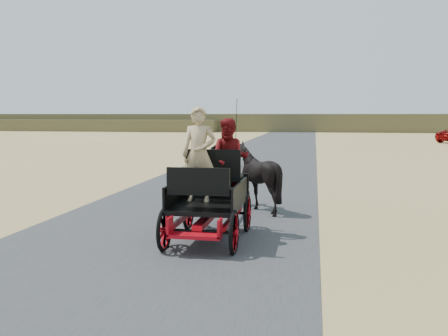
% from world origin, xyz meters
% --- Properties ---
extents(ground, '(140.00, 140.00, 0.00)m').
position_xyz_m(ground, '(0.00, 0.00, 0.00)').
color(ground, tan).
extents(road, '(6.00, 140.00, 0.01)m').
position_xyz_m(road, '(0.00, 0.00, 0.01)').
color(road, '#38383A').
rests_on(road, ground).
extents(ridge_far, '(140.00, 6.00, 2.40)m').
position_xyz_m(ridge_far, '(0.00, 62.00, 1.20)').
color(ridge_far, brown).
rests_on(ridge_far, ground).
extents(ridge_near, '(40.00, 4.00, 1.60)m').
position_xyz_m(ridge_near, '(-30.00, 58.00, 0.80)').
color(ridge_near, brown).
rests_on(ridge_near, ground).
extents(carriage, '(1.30, 2.40, 0.72)m').
position_xyz_m(carriage, '(0.93, 1.84, 0.36)').
color(carriage, black).
rests_on(carriage, ground).
extents(horse_left, '(0.91, 2.01, 1.70)m').
position_xyz_m(horse_left, '(0.38, 4.84, 0.85)').
color(horse_left, black).
rests_on(horse_left, ground).
extents(horse_right, '(1.37, 1.54, 1.70)m').
position_xyz_m(horse_right, '(1.48, 4.84, 0.85)').
color(horse_right, black).
rests_on(horse_right, ground).
extents(driver_man, '(0.66, 0.43, 1.80)m').
position_xyz_m(driver_man, '(0.73, 1.89, 1.62)').
color(driver_man, tan).
rests_on(driver_man, carriage).
extents(passenger_woman, '(0.77, 0.60, 1.58)m').
position_xyz_m(passenger_woman, '(1.23, 2.44, 1.51)').
color(passenger_woman, '#660C0F').
rests_on(passenger_woman, carriage).
extents(pedestrian, '(1.09, 0.71, 1.73)m').
position_xyz_m(pedestrian, '(-0.98, 15.01, 0.86)').
color(pedestrian, '#A51226').
rests_on(pedestrian, ground).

